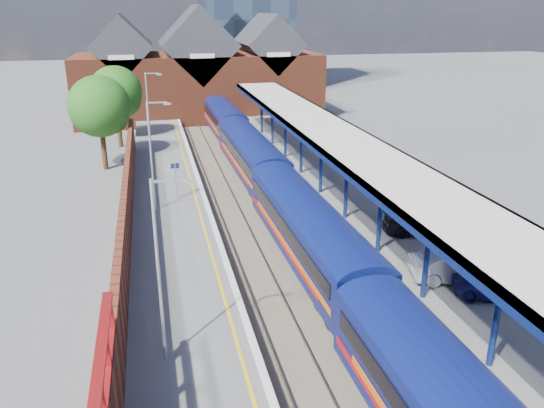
{
  "coord_description": "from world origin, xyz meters",
  "views": [
    {
      "loc": [
        -6.37,
        -10.94,
        13.18
      ],
      "look_at": [
        0.12,
        17.11,
        2.6
      ],
      "focal_mm": 35.0,
      "sensor_mm": 36.0,
      "label": 1
    }
  ],
  "objects_px": {
    "parked_car_dark": "(421,223)",
    "parked_car_blue": "(503,284)",
    "train": "(274,182)",
    "lamp_post_b": "(162,262)",
    "lamp_post_c": "(153,150)",
    "platform_sign": "(175,174)",
    "lamp_post_d": "(149,107)",
    "parked_car_silver": "(459,266)",
    "parked_car_red": "(457,264)"
  },
  "relations": [
    {
      "from": "lamp_post_c",
      "to": "parked_car_blue",
      "type": "distance_m",
      "value": 21.2
    },
    {
      "from": "lamp_post_d",
      "to": "parked_car_blue",
      "type": "distance_m",
      "value": 34.3
    },
    {
      "from": "parked_car_dark",
      "to": "parked_car_blue",
      "type": "height_order",
      "value": "parked_car_dark"
    },
    {
      "from": "parked_car_silver",
      "to": "parked_car_dark",
      "type": "xyz_separation_m",
      "value": [
        0.95,
        5.6,
        -0.13
      ]
    },
    {
      "from": "platform_sign",
      "to": "parked_car_silver",
      "type": "bearing_deg",
      "value": -50.36
    },
    {
      "from": "lamp_post_c",
      "to": "parked_car_blue",
      "type": "xyz_separation_m",
      "value": [
        14.86,
        -14.73,
        -3.39
      ]
    },
    {
      "from": "parked_car_red",
      "to": "parked_car_blue",
      "type": "relative_size",
      "value": 0.82
    },
    {
      "from": "train",
      "to": "parked_car_red",
      "type": "relative_size",
      "value": 18.5
    },
    {
      "from": "train",
      "to": "parked_car_dark",
      "type": "distance_m",
      "value": 10.46
    },
    {
      "from": "parked_car_red",
      "to": "parked_car_silver",
      "type": "height_order",
      "value": "parked_car_silver"
    },
    {
      "from": "parked_car_red",
      "to": "parked_car_silver",
      "type": "xyz_separation_m",
      "value": [
        -0.18,
        -0.49,
        0.15
      ]
    },
    {
      "from": "lamp_post_c",
      "to": "parked_car_blue",
      "type": "relative_size",
      "value": 1.6
    },
    {
      "from": "lamp_post_b",
      "to": "lamp_post_d",
      "type": "height_order",
      "value": "same"
    },
    {
      "from": "platform_sign",
      "to": "parked_car_blue",
      "type": "distance_m",
      "value": 21.53
    },
    {
      "from": "parked_car_silver",
      "to": "parked_car_blue",
      "type": "height_order",
      "value": "parked_car_silver"
    },
    {
      "from": "parked_car_dark",
      "to": "parked_car_blue",
      "type": "bearing_deg",
      "value": -166.08
    },
    {
      "from": "lamp_post_c",
      "to": "platform_sign",
      "type": "relative_size",
      "value": 2.8
    },
    {
      "from": "parked_car_red",
      "to": "parked_car_blue",
      "type": "xyz_separation_m",
      "value": [
        0.92,
        -2.26,
        -0.0
      ]
    },
    {
      "from": "train",
      "to": "parked_car_silver",
      "type": "relative_size",
      "value": 14.42
    },
    {
      "from": "train",
      "to": "lamp_post_b",
      "type": "distance_m",
      "value": 18.52
    },
    {
      "from": "train",
      "to": "parked_car_silver",
      "type": "height_order",
      "value": "train"
    },
    {
      "from": "platform_sign",
      "to": "parked_car_red",
      "type": "height_order",
      "value": "platform_sign"
    },
    {
      "from": "platform_sign",
      "to": "parked_car_dark",
      "type": "height_order",
      "value": "platform_sign"
    },
    {
      "from": "lamp_post_d",
      "to": "parked_car_blue",
      "type": "xyz_separation_m",
      "value": [
        14.86,
        -30.73,
        -3.39
      ]
    },
    {
      "from": "parked_car_silver",
      "to": "lamp_post_b",
      "type": "bearing_deg",
      "value": 115.14
    },
    {
      "from": "lamp_post_d",
      "to": "platform_sign",
      "type": "distance_m",
      "value": 14.25
    },
    {
      "from": "lamp_post_d",
      "to": "parked_car_blue",
      "type": "bearing_deg",
      "value": -64.19
    },
    {
      "from": "train",
      "to": "parked_car_dark",
      "type": "bearing_deg",
      "value": -49.0
    },
    {
      "from": "parked_car_silver",
      "to": "parked_car_dark",
      "type": "distance_m",
      "value": 5.68
    },
    {
      "from": "lamp_post_b",
      "to": "lamp_post_c",
      "type": "relative_size",
      "value": 1.0
    },
    {
      "from": "lamp_post_b",
      "to": "parked_car_blue",
      "type": "bearing_deg",
      "value": 4.88
    },
    {
      "from": "lamp_post_d",
      "to": "parked_car_red",
      "type": "relative_size",
      "value": 1.96
    },
    {
      "from": "train",
      "to": "lamp_post_b",
      "type": "bearing_deg",
      "value": -115.43
    },
    {
      "from": "parked_car_red",
      "to": "parked_car_blue",
      "type": "bearing_deg",
      "value": -140.91
    },
    {
      "from": "lamp_post_d",
      "to": "parked_car_blue",
      "type": "relative_size",
      "value": 1.6
    },
    {
      "from": "lamp_post_b",
      "to": "platform_sign",
      "type": "distance_m",
      "value": 18.2
    },
    {
      "from": "lamp_post_d",
      "to": "parked_car_silver",
      "type": "relative_size",
      "value": 1.53
    },
    {
      "from": "train",
      "to": "lamp_post_b",
      "type": "height_order",
      "value": "lamp_post_b"
    },
    {
      "from": "parked_car_dark",
      "to": "lamp_post_c",
      "type": "bearing_deg",
      "value": 76.13
    },
    {
      "from": "lamp_post_b",
      "to": "parked_car_silver",
      "type": "bearing_deg",
      "value": 12.46
    },
    {
      "from": "parked_car_blue",
      "to": "parked_car_red",
      "type": "bearing_deg",
      "value": 44.21
    },
    {
      "from": "platform_sign",
      "to": "parked_car_dark",
      "type": "bearing_deg",
      "value": -35.05
    },
    {
      "from": "lamp_post_c",
      "to": "parked_car_blue",
      "type": "bearing_deg",
      "value": -44.75
    },
    {
      "from": "parked_car_silver",
      "to": "parked_car_blue",
      "type": "distance_m",
      "value": 2.09
    },
    {
      "from": "platform_sign",
      "to": "parked_car_silver",
      "type": "distance_m",
      "value": 19.45
    },
    {
      "from": "train",
      "to": "parked_car_blue",
      "type": "bearing_deg",
      "value": -65.32
    },
    {
      "from": "lamp_post_b",
      "to": "parked_car_dark",
      "type": "xyz_separation_m",
      "value": [
        14.71,
        8.64,
        -3.37
      ]
    },
    {
      "from": "train",
      "to": "platform_sign",
      "type": "relative_size",
      "value": 26.38
    },
    {
      "from": "lamp_post_b",
      "to": "lamp_post_d",
      "type": "xyz_separation_m",
      "value": [
        0.0,
        32.0,
        0.0
      ]
    },
    {
      "from": "parked_car_red",
      "to": "parked_car_silver",
      "type": "distance_m",
      "value": 0.55
    }
  ]
}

